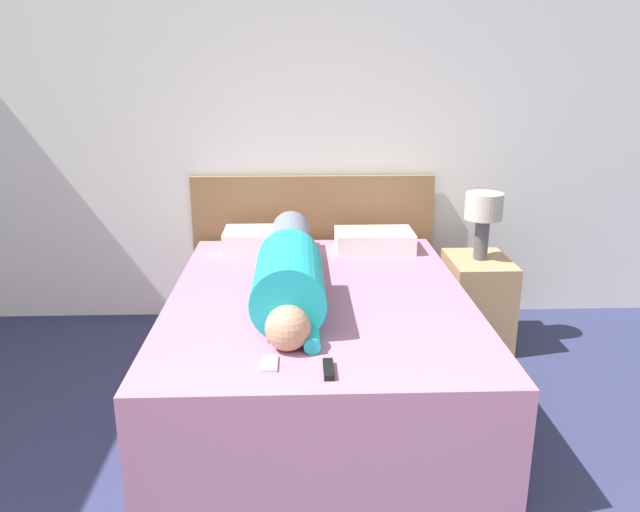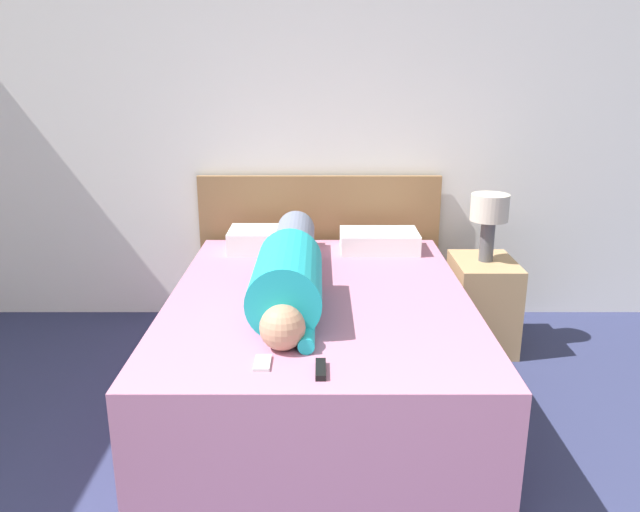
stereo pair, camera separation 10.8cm
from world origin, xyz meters
TOP-DOWN VIEW (x-y plane):
  - wall_back at (0.00, 3.76)m, footprint 6.24×0.06m
  - bed at (0.22, 2.54)m, footprint 1.53×2.06m
  - headboard at (0.22, 3.69)m, footprint 1.65×0.04m
  - nightstand at (1.25, 3.18)m, footprint 0.37×0.50m
  - table_lamp at (1.25, 3.18)m, footprint 0.23×0.23m
  - person_lying at (0.07, 2.52)m, footprint 0.33×1.63m
  - pillow_near_headboard at (-0.09, 3.33)m, footprint 0.51×0.32m
  - pillow_second at (0.60, 3.33)m, footprint 0.49×0.32m
  - tv_remote at (0.23, 1.68)m, footprint 0.04×0.15m
  - cell_phone at (0.00, 1.74)m, footprint 0.06×0.13m

SIDE VIEW (x-z plane):
  - nightstand at x=1.25m, z-range 0.00..0.56m
  - bed at x=0.22m, z-range 0.00..0.59m
  - headboard at x=0.22m, z-range 0.00..1.00m
  - cell_phone at x=0.00m, z-range 0.59..0.60m
  - tv_remote at x=0.23m, z-range 0.59..0.61m
  - pillow_second at x=0.60m, z-range 0.59..0.71m
  - pillow_near_headboard at x=-0.09m, z-range 0.59..0.73m
  - person_lying at x=0.07m, z-range 0.57..0.89m
  - table_lamp at x=1.25m, z-range 0.65..1.07m
  - wall_back at x=0.00m, z-range 0.00..2.60m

